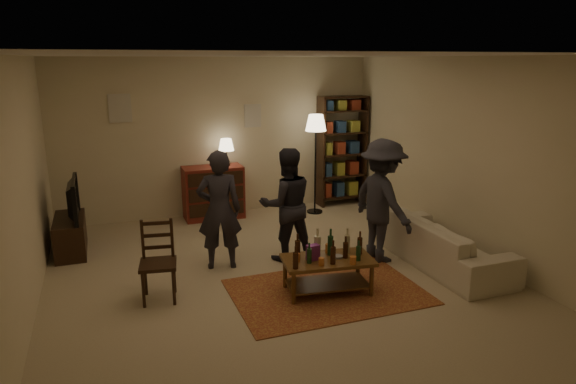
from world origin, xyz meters
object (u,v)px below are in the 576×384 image
person_right (287,205)px  person_by_sofa (382,201)px  dresser (214,191)px  sofa (443,243)px  tv_stand (70,226)px  floor_lamp (316,130)px  dining_chair (158,258)px  coffee_table (327,262)px  bookshelf (342,150)px  person_left (219,210)px

person_right → person_by_sofa: (1.18, -0.48, 0.06)m
dresser → sofa: bearing=-52.5°
person_right → sofa: bearing=157.1°
tv_stand → floor_lamp: (4.00, 0.60, 1.10)m
sofa → person_by_sofa: bearing=56.8°
tv_stand → person_by_sofa: (3.96, -1.75, 0.44)m
dining_chair → person_by_sofa: person_by_sofa is taller
coffee_table → dining_chair: bearing=163.7°
dining_chair → person_right: size_ratio=0.61×
tv_stand → sofa: size_ratio=0.51×
coffee_table → dining_chair: dining_chair is taller
floor_lamp → bookshelf: bearing=28.6°
sofa → person_by_sofa: person_by_sofa is taller
floor_lamp → dresser: bearing=169.9°
dresser → person_left: 2.23m
person_by_sofa → bookshelf: bearing=-22.7°
coffee_table → person_left: person_left is taller
coffee_table → tv_stand: (-2.85, 2.44, 0.00)m
dresser → bookshelf: bearing=1.6°
coffee_table → person_right: size_ratio=0.72×
dining_chair → sofa: size_ratio=0.45×
person_right → person_left: bearing=2.4°
dining_chair → person_left: (0.86, 0.64, 0.30)m
coffee_table → floor_lamp: floor_lamp is taller
bookshelf → floor_lamp: (-0.69, -0.38, 0.45)m
coffee_table → person_right: bearing=93.6°
dresser → person_by_sofa: bearing=-57.4°
dresser → dining_chair: bearing=-114.0°
coffee_table → floor_lamp: 3.43m
dresser → person_by_sofa: person_by_sofa is taller
tv_stand → person_by_sofa: bearing=-23.9°
tv_stand → person_right: 3.08m
sofa → person_right: person_right is taller
tv_stand → person_left: bearing=-34.0°
person_left → dresser: bearing=-89.7°
person_left → person_by_sofa: (2.10, -0.49, 0.05)m
dining_chair → bookshelf: bearing=47.0°
sofa → person_left: person_left is taller
dresser → person_left: person_left is taller
dining_chair → floor_lamp: bearing=48.9°
coffee_table → dresser: (-0.60, 3.35, 0.09)m
dresser → person_right: size_ratio=0.89×
coffee_table → person_by_sofa: size_ratio=0.66×
dining_chair → dresser: dresser is taller
dining_chair → person_right: bearing=28.5°
dining_chair → dresser: bearing=75.1°
sofa → person_left: (-2.78, 0.94, 0.48)m
dresser → floor_lamp: floor_lamp is taller
floor_lamp → sofa: (0.64, -2.80, -1.18)m
dining_chair → bookshelf: 4.71m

